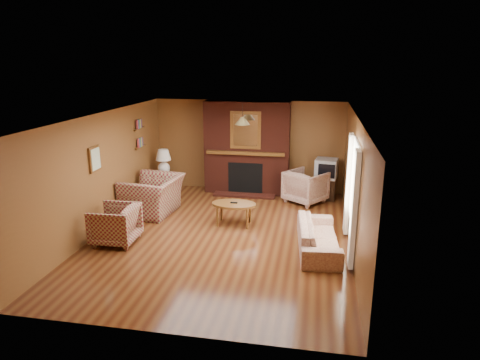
% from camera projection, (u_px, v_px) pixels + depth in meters
% --- Properties ---
extents(floor, '(6.50, 6.50, 0.00)m').
position_uv_depth(floor, '(222.00, 236.00, 8.62)').
color(floor, '#4B2210').
rests_on(floor, ground).
extents(ceiling, '(6.50, 6.50, 0.00)m').
position_uv_depth(ceiling, '(221.00, 116.00, 7.96)').
color(ceiling, silver).
rests_on(ceiling, wall_back).
extents(wall_back, '(6.50, 0.00, 6.50)m').
position_uv_depth(wall_back, '(249.00, 146.00, 11.36)').
color(wall_back, brown).
rests_on(wall_back, floor).
extents(wall_front, '(6.50, 0.00, 6.50)m').
position_uv_depth(wall_front, '(163.00, 249.00, 5.21)').
color(wall_front, brown).
rests_on(wall_front, floor).
extents(wall_left, '(0.00, 6.50, 6.50)m').
position_uv_depth(wall_left, '(102.00, 172.00, 8.72)').
color(wall_left, brown).
rests_on(wall_left, floor).
extents(wall_right, '(0.00, 6.50, 6.50)m').
position_uv_depth(wall_right, '(354.00, 185.00, 7.86)').
color(wall_right, brown).
rests_on(wall_right, floor).
extents(fireplace, '(2.20, 0.82, 2.40)m').
position_uv_depth(fireplace, '(247.00, 149.00, 11.12)').
color(fireplace, '#491810').
rests_on(fireplace, floor).
extents(window_right, '(0.10, 1.85, 2.00)m').
position_uv_depth(window_right, '(352.00, 192.00, 7.70)').
color(window_right, beige).
rests_on(window_right, wall_right).
extents(bookshelf, '(0.09, 0.55, 0.71)m').
position_uv_depth(bookshelf, '(141.00, 134.00, 10.38)').
color(bookshelf, brown).
rests_on(bookshelf, wall_left).
extents(botanical_print, '(0.05, 0.40, 0.50)m').
position_uv_depth(botanical_print, '(95.00, 159.00, 8.34)').
color(botanical_print, brown).
rests_on(botanical_print, wall_left).
extents(pendant_light, '(0.36, 0.36, 0.48)m').
position_uv_depth(pendant_light, '(242.00, 121.00, 10.25)').
color(pendant_light, black).
rests_on(pendant_light, ceiling).
extents(plaid_loveseat, '(1.24, 1.39, 0.85)m').
position_uv_depth(plaid_loveseat, '(153.00, 195.00, 9.77)').
color(plaid_loveseat, maroon).
rests_on(plaid_loveseat, floor).
extents(plaid_armchair, '(0.84, 0.82, 0.75)m').
position_uv_depth(plaid_armchair, '(115.00, 224.00, 8.20)').
color(plaid_armchair, maroon).
rests_on(plaid_armchair, floor).
extents(floral_sofa, '(0.86, 1.86, 0.53)m').
position_uv_depth(floral_sofa, '(318.00, 236.00, 7.92)').
color(floral_sofa, beige).
rests_on(floral_sofa, floor).
extents(floral_armchair, '(1.20, 1.21, 0.80)m').
position_uv_depth(floral_armchair, '(306.00, 187.00, 10.53)').
color(floral_armchair, beige).
rests_on(floral_armchair, floor).
extents(coffee_table, '(0.95, 0.59, 0.50)m').
position_uv_depth(coffee_table, '(234.00, 206.00, 9.08)').
color(coffee_table, brown).
rests_on(coffee_table, floor).
extents(side_table, '(0.44, 0.44, 0.54)m').
position_uv_depth(side_table, '(165.00, 184.00, 11.23)').
color(side_table, brown).
rests_on(side_table, floor).
extents(table_lamp, '(0.39, 0.39, 0.65)m').
position_uv_depth(table_lamp, '(164.00, 160.00, 11.05)').
color(table_lamp, white).
rests_on(table_lamp, side_table).
extents(tv_stand, '(0.54, 0.50, 0.54)m').
position_uv_depth(tv_stand, '(325.00, 188.00, 10.84)').
color(tv_stand, black).
rests_on(tv_stand, floor).
extents(crt_tv, '(0.60, 0.60, 0.49)m').
position_uv_depth(crt_tv, '(326.00, 169.00, 10.69)').
color(crt_tv, '#A3A5AB').
rests_on(crt_tv, tv_stand).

